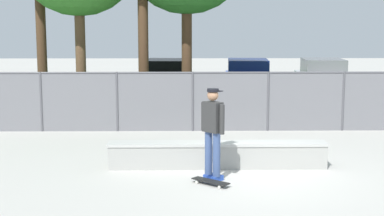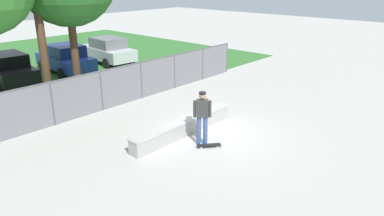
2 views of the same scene
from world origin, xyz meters
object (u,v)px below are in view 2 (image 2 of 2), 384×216
at_px(concrete_ledge, 184,127).
at_px(car_silver, 108,50).
at_px(car_blue, 66,59).
at_px(car_black, 7,69).
at_px(skateboard, 209,145).
at_px(skateboarder, 202,115).

relative_size(concrete_ledge, car_silver, 1.10).
bearing_deg(concrete_ledge, car_blue, 80.32).
bearing_deg(car_black, skateboard, -84.47).
distance_m(car_black, car_blue, 3.33).
bearing_deg(car_black, car_blue, 0.32).
bearing_deg(skateboarder, car_blue, 80.36).
relative_size(car_blue, car_silver, 1.00).
height_order(skateboarder, car_silver, skateboarder).
xyz_separation_m(skateboarder, car_blue, (2.06, 12.16, -0.19)).
bearing_deg(car_black, car_silver, 2.46).
xyz_separation_m(skateboarder, skateboard, (-0.05, -0.35, -0.96)).
bearing_deg(skateboard, car_black, 95.53).
relative_size(car_black, car_silver, 1.00).
bearing_deg(car_silver, car_blue, -175.28).
bearing_deg(concrete_ledge, car_black, 97.28).
distance_m(car_black, car_silver, 6.48).
relative_size(car_black, car_blue, 1.00).
bearing_deg(car_black, skateboarder, -84.06).
xyz_separation_m(concrete_ledge, skateboarder, (-0.16, -1.00, 0.75)).
distance_m(concrete_ledge, car_blue, 11.34).
bearing_deg(skateboarder, car_silver, 67.24).
bearing_deg(skateboard, concrete_ledge, 80.99).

